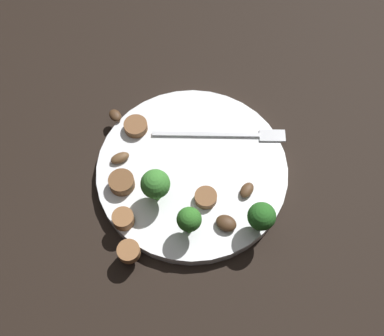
# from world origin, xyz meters

# --- Properties ---
(ground_plane) EXTENTS (1.40, 1.40, 0.00)m
(ground_plane) POSITION_xyz_m (0.00, 0.00, 0.00)
(ground_plane) COLOR black
(plate) EXTENTS (0.25, 0.25, 0.02)m
(plate) POSITION_xyz_m (0.00, 0.00, 0.01)
(plate) COLOR white
(plate) RESTS_ON ground_plane
(fork) EXTENTS (0.18, 0.05, 0.00)m
(fork) POSITION_xyz_m (0.06, 0.04, 0.02)
(fork) COLOR silver
(fork) RESTS_ON plate
(broccoli_floret_0) EXTENTS (0.04, 0.04, 0.05)m
(broccoli_floret_0) POSITION_xyz_m (-0.05, -0.03, 0.05)
(broccoli_floret_0) COLOR #408630
(broccoli_floret_0) RESTS_ON plate
(broccoli_floret_1) EXTENTS (0.03, 0.03, 0.05)m
(broccoli_floret_1) POSITION_xyz_m (-0.02, -0.08, 0.05)
(broccoli_floret_1) COLOR #347525
(broccoli_floret_1) RESTS_ON plate
(broccoli_floret_2) EXTENTS (0.03, 0.03, 0.05)m
(broccoli_floret_2) POSITION_xyz_m (0.07, -0.09, 0.05)
(broccoli_floret_2) COLOR #296420
(broccoli_floret_2) RESTS_ON plate
(sausage_slice_0) EXTENTS (0.03, 0.03, 0.02)m
(sausage_slice_0) POSITION_xyz_m (-0.10, -0.06, 0.03)
(sausage_slice_0) COLOR brown
(sausage_slice_0) RESTS_ON plate
(sausage_slice_1) EXTENTS (0.04, 0.04, 0.01)m
(sausage_slice_1) POSITION_xyz_m (0.01, -0.05, 0.02)
(sausage_slice_1) COLOR brown
(sausage_slice_1) RESTS_ON plate
(sausage_slice_2) EXTENTS (0.04, 0.04, 0.01)m
(sausage_slice_2) POSITION_xyz_m (-0.09, -0.10, 0.02)
(sausage_slice_2) COLOR brown
(sausage_slice_2) RESTS_ON plate
(sausage_slice_3) EXTENTS (0.04, 0.04, 0.02)m
(sausage_slice_3) POSITION_xyz_m (-0.09, -0.01, 0.03)
(sausage_slice_3) COLOR brown
(sausage_slice_3) RESTS_ON plate
(sausage_slice_4) EXTENTS (0.04, 0.04, 0.01)m
(sausage_slice_4) POSITION_xyz_m (-0.06, 0.07, 0.02)
(sausage_slice_4) COLOR brown
(sausage_slice_4) RESTS_ON plate
(mushroom_0) EXTENTS (0.03, 0.03, 0.01)m
(mushroom_0) POSITION_xyz_m (0.06, -0.05, 0.02)
(mushroom_0) COLOR #4C331E
(mushroom_0) RESTS_ON plate
(mushroom_1) EXTENTS (0.03, 0.02, 0.01)m
(mushroom_1) POSITION_xyz_m (-0.09, 0.03, 0.02)
(mushroom_1) COLOR brown
(mushroom_1) RESTS_ON plate
(mushroom_2) EXTENTS (0.02, 0.03, 0.01)m
(mushroom_2) POSITION_xyz_m (-0.09, 0.10, 0.02)
(mushroom_2) COLOR #422B19
(mushroom_2) RESTS_ON plate
(mushroom_3) EXTENTS (0.03, 0.03, 0.01)m
(mushroom_3) POSITION_xyz_m (0.03, -0.09, 0.02)
(mushroom_3) COLOR #422B19
(mushroom_3) RESTS_ON plate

